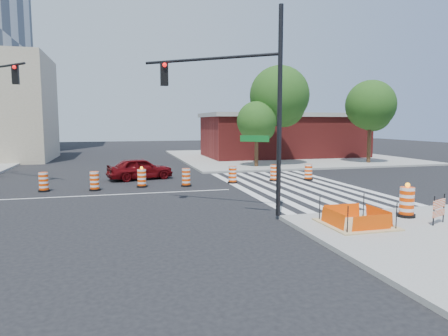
% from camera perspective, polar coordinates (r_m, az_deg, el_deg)
% --- Properties ---
extents(ground, '(120.00, 120.00, 0.00)m').
position_cam_1_polar(ground, '(21.09, -17.99, -3.77)').
color(ground, black).
rests_on(ground, ground).
extents(sidewalk_ne, '(22.00, 22.00, 0.15)m').
position_cam_1_polar(sidewalk_ne, '(42.40, 8.41, 1.61)').
color(sidewalk_ne, gray).
rests_on(sidewalk_ne, ground).
extents(crosswalk_east, '(6.75, 13.50, 0.01)m').
position_cam_1_polar(crosswalk_east, '(23.23, 10.11, -2.61)').
color(crosswalk_east, silver).
rests_on(crosswalk_east, ground).
extents(lane_centerline, '(14.00, 0.12, 0.01)m').
position_cam_1_polar(lane_centerline, '(21.09, -17.99, -3.76)').
color(lane_centerline, silver).
rests_on(lane_centerline, ground).
extents(excavation_pit, '(2.20, 2.20, 0.90)m').
position_cam_1_polar(excavation_pit, '(14.54, 18.32, -7.46)').
color(excavation_pit, tan).
rests_on(excavation_pit, ground).
extents(brick_storefront, '(16.50, 8.50, 4.60)m').
position_cam_1_polar(brick_storefront, '(42.27, 8.46, 4.64)').
color(brick_storefront, maroon).
rests_on(brick_storefront, ground).
extents(red_coupe, '(4.43, 2.69, 1.41)m').
position_cam_1_polar(red_coupe, '(26.21, -11.89, -0.08)').
color(red_coupe, '#5C070B').
rests_on(red_coupe, ground).
extents(signal_pole_se, '(4.65, 3.73, 7.71)m').
position_cam_1_polar(signal_pole_se, '(15.49, 2.13, 10.52)').
color(signal_pole_se, black).
rests_on(signal_pole_se, ground).
extents(pit_drum, '(0.65, 0.65, 1.29)m').
position_cam_1_polar(pit_drum, '(16.35, 24.65, -4.53)').
color(pit_drum, black).
rests_on(pit_drum, ground).
extents(barricade, '(0.81, 0.39, 1.03)m').
position_cam_1_polar(barricade, '(15.70, 28.37, -5.05)').
color(barricade, '#F84305').
rests_on(barricade, ground).
extents(tree_north_c, '(3.19, 3.14, 5.34)m').
position_cam_1_polar(tree_north_c, '(32.04, 4.74, 6.37)').
color(tree_north_c, '#382314').
rests_on(tree_north_c, ground).
extents(tree_north_d, '(4.88, 4.88, 8.30)m').
position_cam_1_polar(tree_north_d, '(33.58, 7.97, 9.74)').
color(tree_north_d, '#382314').
rests_on(tree_north_d, ground).
extents(tree_north_e, '(4.30, 4.30, 7.32)m').
position_cam_1_polar(tree_north_e, '(37.33, 20.24, 8.06)').
color(tree_north_e, '#382314').
rests_on(tree_north_e, ground).
extents(median_drum_3, '(0.60, 0.60, 1.02)m').
position_cam_1_polar(median_drum_3, '(23.24, -24.36, -1.91)').
color(median_drum_3, black).
rests_on(median_drum_3, ground).
extents(median_drum_4, '(0.60, 0.60, 1.02)m').
position_cam_1_polar(median_drum_4, '(22.58, -18.00, -1.88)').
color(median_drum_4, black).
rests_on(median_drum_4, ground).
extents(median_drum_5, '(0.60, 0.60, 1.18)m').
position_cam_1_polar(median_drum_5, '(23.07, -11.66, -1.49)').
color(median_drum_5, black).
rests_on(median_drum_5, ground).
extents(median_drum_6, '(0.60, 0.60, 1.02)m').
position_cam_1_polar(median_drum_6, '(23.01, -5.43, -1.43)').
color(median_drum_6, black).
rests_on(median_drum_6, ground).
extents(median_drum_7, '(0.60, 0.60, 1.02)m').
position_cam_1_polar(median_drum_7, '(24.06, 1.23, -1.06)').
color(median_drum_7, black).
rests_on(median_drum_7, ground).
extents(median_drum_8, '(0.60, 0.60, 1.02)m').
position_cam_1_polar(median_drum_8, '(25.12, 7.16, -0.79)').
color(median_drum_8, black).
rests_on(median_drum_8, ground).
extents(median_drum_9, '(0.60, 0.60, 1.02)m').
position_cam_1_polar(median_drum_9, '(25.90, 11.96, -0.66)').
color(median_drum_9, black).
rests_on(median_drum_9, ground).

